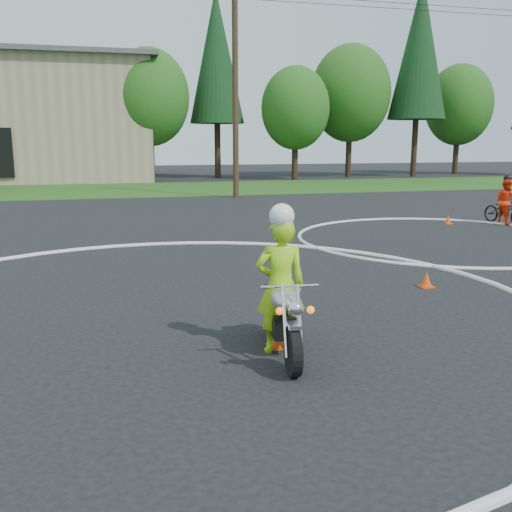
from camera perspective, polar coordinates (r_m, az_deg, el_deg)
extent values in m
plane|color=black|center=(6.71, -4.29, -12.35)|extent=(120.00, 120.00, 0.00)
cube|color=#1E4714|center=(33.17, -12.85, 6.49)|extent=(120.00, 10.00, 0.02)
torus|color=silver|center=(9.50, -7.59, -5.14)|extent=(12.12, 12.12, 0.12)
torus|color=silver|center=(16.94, 17.97, 1.72)|extent=(8.10, 8.10, 0.10)
cylinder|color=black|center=(6.74, 3.74, -9.48)|extent=(0.19, 0.61, 0.60)
cylinder|color=black|center=(8.03, 1.76, -5.97)|extent=(0.19, 0.61, 0.60)
cube|color=black|center=(7.40, 2.60, -6.72)|extent=(0.34, 0.58, 0.30)
ellipsoid|color=#BBBCC0|center=(7.10, 2.91, -4.31)|extent=(0.43, 0.68, 0.28)
cube|color=black|center=(7.58, 2.22, -3.59)|extent=(0.33, 0.62, 0.10)
cylinder|color=white|center=(6.68, 2.88, -6.48)|extent=(0.09, 0.36, 0.80)
cylinder|color=silver|center=(6.71, 4.40, -6.41)|extent=(0.09, 0.36, 0.80)
cube|color=silver|center=(6.61, 3.81, -6.96)|extent=(0.16, 0.23, 0.05)
cylinder|color=silver|center=(6.75, 3.40, -3.03)|extent=(0.70, 0.12, 0.04)
sphere|color=silver|center=(6.47, 3.98, -5.25)|extent=(0.18, 0.18, 0.18)
sphere|color=#F75C0C|center=(6.46, 2.37, -5.52)|extent=(0.09, 0.09, 0.09)
sphere|color=orange|center=(6.53, 5.48, -5.38)|extent=(0.09, 0.09, 0.09)
cylinder|color=silver|center=(7.83, 3.22, -6.46)|extent=(0.18, 0.80, 0.08)
imported|color=#99D916|center=(7.30, 2.47, -3.00)|extent=(0.69, 0.50, 1.76)
sphere|color=white|center=(7.09, 2.60, 4.01)|extent=(0.32, 0.32, 0.32)
imported|color=black|center=(20.58, 23.62, 4.19)|extent=(0.86, 1.78, 0.89)
imported|color=#F3330C|center=(20.55, 23.69, 5.01)|extent=(0.67, 0.80, 1.49)
sphere|color=black|center=(20.49, 23.86, 7.13)|extent=(0.26, 0.26, 0.26)
cone|color=#EB490C|center=(7.65, 2.14, -8.05)|extent=(0.22, 0.22, 0.30)
cube|color=#EB490C|center=(7.70, 2.13, -9.00)|extent=(0.24, 0.24, 0.03)
cone|color=#EB490C|center=(11.16, 16.67, -2.27)|extent=(0.22, 0.22, 0.30)
cube|color=#EB490C|center=(11.19, 16.63, -2.95)|extent=(0.24, 0.24, 0.03)
cone|color=#EB490C|center=(19.96, 18.67, 3.48)|extent=(0.22, 0.22, 0.30)
cube|color=#EB490C|center=(19.98, 18.65, 3.10)|extent=(0.24, 0.24, 0.03)
cylinder|color=#382619|center=(40.18, -10.42, 9.70)|extent=(0.44, 0.44, 3.24)
ellipsoid|color=#1E5116|center=(40.26, -10.63, 15.34)|extent=(5.40, 5.40, 6.48)
cylinder|color=#382619|center=(42.82, -3.86, 10.43)|extent=(0.44, 0.44, 3.96)
cone|color=black|center=(43.22, -3.98, 19.29)|extent=(3.96, 3.96, 9.35)
cylinder|color=#382619|center=(41.19, 3.90, 9.64)|extent=(0.44, 0.44, 2.88)
ellipsoid|color=#1E5116|center=(41.24, 3.97, 14.54)|extent=(4.80, 4.80, 5.76)
cylinder|color=#382619|center=(44.86, 9.24, 10.13)|extent=(0.44, 0.44, 3.60)
ellipsoid|color=#1E5116|center=(44.98, 9.43, 15.74)|extent=(6.00, 6.00, 7.20)
cylinder|color=#382619|center=(46.22, 15.54, 10.35)|extent=(0.44, 0.44, 4.32)
cone|color=black|center=(46.70, 16.04, 19.28)|extent=(4.32, 4.32, 10.20)
cylinder|color=#382619|center=(50.57, 19.34, 9.57)|extent=(0.44, 0.44, 3.24)
ellipsoid|color=#1E5116|center=(50.64, 19.64, 14.04)|extent=(5.40, 5.40, 6.48)
cylinder|color=#382619|center=(41.07, -16.17, 9.22)|extent=(0.44, 0.44, 2.88)
ellipsoid|color=#1E5116|center=(41.12, -16.45, 14.12)|extent=(4.80, 4.80, 5.76)
cylinder|color=#473321|center=(27.81, -2.08, 16.16)|extent=(0.28, 0.28, 10.00)
cylinder|color=black|center=(31.66, 17.63, 22.77)|extent=(20.00, 0.02, 0.02)
cylinder|color=black|center=(32.59, 16.52, 22.49)|extent=(20.00, 0.02, 0.02)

